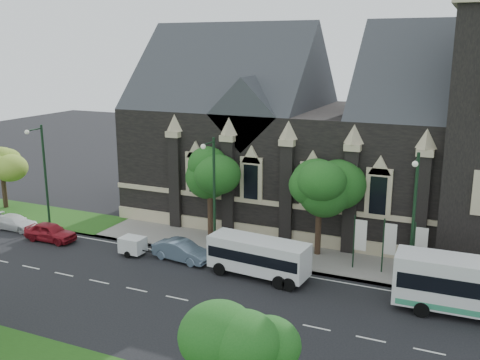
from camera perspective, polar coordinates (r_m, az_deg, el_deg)
The scene contains 18 objects.
ground at distance 33.55m, azimuth -2.11°, elevation -13.24°, with size 160.00×160.00×0.00m, color black.
sidewalk at distance 41.50m, azimuth 3.72°, elevation -7.67°, with size 80.00×5.00×0.15m, color gray.
museum at distance 46.83m, azimuth 13.78°, elevation 4.71°, with size 40.00×17.70×29.90m.
tree_park_east at distance 21.63m, azimuth 1.78°, elevation -15.62°, with size 3.40×3.40×6.28m.
tree_walk_right at distance 39.95m, azimuth 8.77°, elevation -0.02°, with size 4.08×4.08×7.80m.
tree_walk_left at distance 43.11m, azimuth -2.85°, elevation 1.04°, with size 3.91×3.91×7.64m.
tree_walk_far at distance 56.27m, azimuth -23.56°, elevation 1.75°, with size 3.40×3.40×6.28m.
street_lamp_near at distance 35.51m, azimuth 17.78°, elevation -3.46°, with size 0.36×1.88×9.00m.
street_lamp_mid at distance 39.34m, azimuth -2.87°, elevation -1.14°, with size 0.36×1.88×9.00m.
street_lamp_far at distance 48.54m, azimuth -19.98°, elevation 0.91°, with size 0.36×1.88×9.00m.
banner_flag_left at distance 38.66m, azimuth 12.32°, elevation -5.96°, with size 0.90×0.10×4.00m.
banner_flag_center at distance 38.35m, azimuth 15.26°, elevation -6.30°, with size 0.90×0.10×4.00m.
banner_flag_right at distance 38.14m, azimuth 18.24°, elevation -6.63°, with size 0.90×0.10×4.00m.
shuttle_bus at distance 37.01m, azimuth 1.98°, elevation -7.92°, with size 7.09×2.98×2.67m.
box_trailer at distance 41.80m, azimuth -11.22°, elevation -6.72°, with size 2.60×1.53×1.38m.
sedan at distance 40.24m, azimuth -6.14°, elevation -7.40°, with size 1.58×4.53×1.49m, color slate.
car_far_red at distance 46.50m, azimuth -19.31°, elevation -5.18°, with size 1.76×4.38×1.49m, color maroon.
car_far_white at distance 50.50m, azimuth -22.58°, elevation -4.13°, with size 1.75×4.30×1.25m, color white.
Camera 1 is at (13.25, -26.79, 15.24)m, focal length 40.58 mm.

